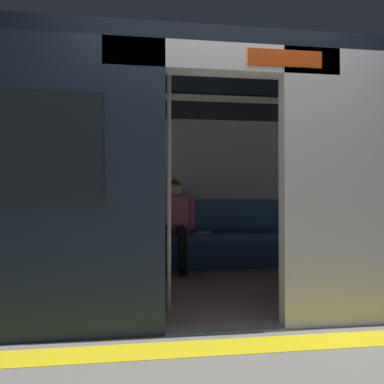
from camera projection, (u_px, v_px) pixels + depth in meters
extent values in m
plane|color=gray|center=(224.00, 329.00, 2.54)|extent=(60.00, 60.00, 0.00)
cube|color=yellow|center=(234.00, 346.00, 2.25)|extent=(8.00, 0.24, 0.01)
cube|color=silver|center=(336.00, 187.00, 2.65)|extent=(0.86, 0.12, 2.07)
cube|color=black|center=(337.00, 155.00, 2.64)|extent=(0.48, 0.02, 0.55)
cube|color=black|center=(18.00, 148.00, 2.29)|extent=(1.10, 0.02, 0.76)
cube|color=silver|center=(224.00, 60.00, 2.57)|extent=(1.73, 0.16, 0.20)
cube|color=#BF3F0C|center=(285.00, 58.00, 2.53)|extent=(0.56, 0.02, 0.12)
cube|color=black|center=(199.00, 90.00, 3.81)|extent=(6.40, 2.66, 0.12)
cube|color=gray|center=(199.00, 285.00, 3.78)|extent=(6.08, 2.50, 0.01)
cube|color=silver|center=(186.00, 191.00, 5.04)|extent=(6.08, 0.10, 2.07)
cube|color=#38609E|center=(186.00, 216.00, 4.97)|extent=(3.52, 0.06, 0.45)
cube|color=white|center=(199.00, 98.00, 3.81)|extent=(4.48, 0.16, 0.03)
cube|color=gray|center=(224.00, 328.00, 2.54)|extent=(0.86, 0.19, 0.01)
cube|color=#38609E|center=(188.00, 237.00, 4.75)|extent=(2.66, 0.44, 0.09)
cube|color=navy|center=(190.00, 256.00, 4.55)|extent=(2.66, 0.04, 0.37)
cube|color=pink|center=(174.00, 215.00, 4.71)|extent=(0.39, 0.24, 0.50)
sphere|color=beige|center=(174.00, 190.00, 4.71)|extent=(0.21, 0.21, 0.21)
sphere|color=brown|center=(174.00, 187.00, 4.72)|extent=(0.19, 0.19, 0.19)
cylinder|color=pink|center=(192.00, 213.00, 4.70)|extent=(0.08, 0.08, 0.44)
cylinder|color=pink|center=(157.00, 213.00, 4.66)|extent=(0.08, 0.08, 0.44)
cylinder|color=black|center=(182.00, 231.00, 4.52)|extent=(0.15, 0.41, 0.14)
cylinder|color=black|center=(168.00, 231.00, 4.50)|extent=(0.15, 0.41, 0.14)
cylinder|color=black|center=(183.00, 254.00, 4.31)|extent=(0.10, 0.10, 0.42)
cylinder|color=black|center=(168.00, 254.00, 4.30)|extent=(0.10, 0.10, 0.42)
cube|color=black|center=(183.00, 273.00, 4.26)|extent=(0.11, 0.22, 0.06)
cube|color=black|center=(168.00, 273.00, 4.25)|extent=(0.11, 0.22, 0.06)
cube|color=brown|center=(141.00, 228.00, 4.65)|extent=(0.26, 0.14, 0.17)
cube|color=#472718|center=(141.00, 229.00, 4.57)|extent=(0.02, 0.01, 0.14)
cube|color=silver|center=(204.00, 232.00, 4.74)|extent=(0.24, 0.27, 0.03)
cylinder|color=silver|center=(169.00, 189.00, 2.96)|extent=(0.04, 0.04, 2.05)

